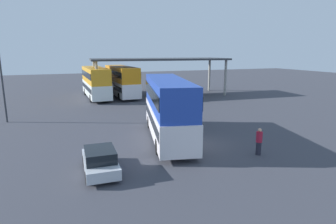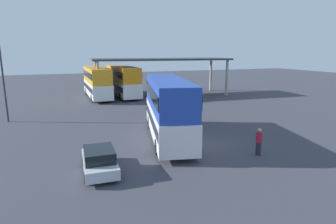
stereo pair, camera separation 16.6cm
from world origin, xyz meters
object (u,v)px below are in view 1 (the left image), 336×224
Objects in this scene: parked_hatchback at (100,161)px; double_decker_near_canopy at (96,81)px; pedestrian_waiting at (259,142)px; double_decker_mid_row at (122,80)px; double_decker_main at (168,107)px.

parked_hatchback is 0.35× the size of double_decker_near_canopy.
double_decker_mid_row is at bearing -178.32° from pedestrian_waiting.
double_decker_near_canopy reaches higher than parked_hatchback.
pedestrian_waiting is at bearing -166.93° from double_decker_near_canopy.
double_decker_main is 7.17m from parked_hatchback.
parked_hatchback is at bearing 172.31° from double_decker_near_canopy.
parked_hatchback is at bearing 140.63° from double_decker_main.
parked_hatchback is 26.18m from double_decker_mid_row.
pedestrian_waiting is at bearing -93.37° from parked_hatchback.
double_decker_main is at bearing 175.01° from double_decker_mid_row.
double_decker_near_canopy is (3.00, 25.28, 1.60)m from parked_hatchback.
double_decker_mid_row is at bearing -12.81° from parked_hatchback.
double_decker_near_canopy is (-2.49, 21.00, -0.12)m from double_decker_main.
double_decker_near_canopy reaches higher than pedestrian_waiting.
double_decker_mid_row is at bearing -90.95° from double_decker_near_canopy.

